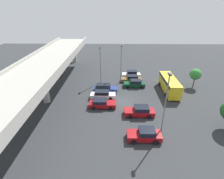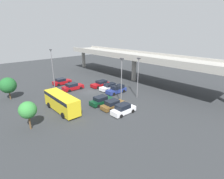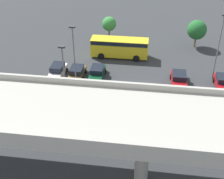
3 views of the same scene
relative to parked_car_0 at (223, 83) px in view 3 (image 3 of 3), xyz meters
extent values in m
plane|color=#2D3033|center=(9.70, 2.28, -0.74)|extent=(106.64, 106.64, 0.00)
cube|color=#9E9B93|center=(9.70, 16.57, 5.89)|extent=(49.76, 7.98, 0.90)
cube|color=#9E9B93|center=(9.70, 12.73, 6.62)|extent=(49.76, 0.30, 0.55)
cube|color=#9E9B93|center=(9.70, 20.41, 6.62)|extent=(49.76, 0.30, 0.55)
cylinder|color=#9E9B93|center=(9.70, 16.57, 2.35)|extent=(1.21, 1.21, 6.18)
cube|color=maroon|center=(0.00, 0.09, -0.17)|extent=(1.90, 4.53, 0.76)
cube|color=black|center=(0.00, -0.25, 0.54)|extent=(1.75, 2.11, 0.65)
cylinder|color=black|center=(0.97, 1.49, -0.39)|extent=(0.22, 0.70, 0.70)
cylinder|color=black|center=(0.97, -1.32, -0.39)|extent=(0.22, 0.70, 0.70)
cube|color=maroon|center=(5.68, 0.03, -0.17)|extent=(1.93, 4.82, 0.77)
cube|color=black|center=(5.68, -0.29, 0.54)|extent=(1.77, 2.31, 0.65)
cylinder|color=black|center=(4.69, 1.52, -0.41)|extent=(0.22, 0.66, 0.66)
cylinder|color=black|center=(6.66, 1.52, -0.41)|extent=(0.22, 0.66, 0.66)
cylinder|color=black|center=(4.69, -1.46, -0.41)|extent=(0.22, 0.66, 0.66)
cylinder|color=black|center=(6.66, -1.46, -0.41)|extent=(0.22, 0.66, 0.66)
cube|color=maroon|center=(8.09, 6.15, -0.20)|extent=(1.94, 4.63, 0.72)
cube|color=black|center=(8.09, 6.55, 0.44)|extent=(1.79, 2.34, 0.56)
cylinder|color=black|center=(9.08, 4.71, -0.41)|extent=(0.22, 0.67, 0.67)
cylinder|color=black|center=(7.09, 4.71, -0.41)|extent=(0.22, 0.67, 0.67)
cylinder|color=black|center=(9.08, 7.58, -0.41)|extent=(0.22, 0.67, 0.67)
cylinder|color=black|center=(7.09, 7.58, -0.41)|extent=(0.22, 0.67, 0.67)
cube|color=silver|center=(11.34, 6.28, -0.19)|extent=(1.70, 4.75, 0.74)
cube|color=black|center=(11.34, 6.43, 0.47)|extent=(1.56, 2.62, 0.58)
cylinder|color=black|center=(12.21, 4.81, -0.42)|extent=(0.22, 0.64, 0.64)
cylinder|color=black|center=(10.47, 4.81, -0.42)|extent=(0.22, 0.64, 0.64)
cylinder|color=black|center=(12.21, 7.75, -0.42)|extent=(0.22, 0.64, 0.64)
cylinder|color=black|center=(10.47, 7.75, -0.42)|extent=(0.22, 0.64, 0.64)
cube|color=navy|center=(14.04, 5.97, -0.17)|extent=(1.73, 4.82, 0.77)
cube|color=black|center=(14.04, 6.34, 0.59)|extent=(1.59, 2.86, 0.74)
cylinder|color=black|center=(14.93, 4.48, -0.41)|extent=(0.22, 0.66, 0.66)
cylinder|color=black|center=(13.15, 4.48, -0.41)|extent=(0.22, 0.66, 0.66)
cylinder|color=black|center=(14.93, 7.46, -0.41)|extent=(0.22, 0.66, 0.66)
cylinder|color=black|center=(13.15, 7.46, -0.41)|extent=(0.22, 0.66, 0.66)
cube|color=#0C381E|center=(16.68, -0.23, -0.20)|extent=(1.80, 4.57, 0.74)
cube|color=black|center=(16.68, -0.51, 0.50)|extent=(1.66, 2.26, 0.67)
cylinder|color=black|center=(15.75, 1.19, -0.44)|extent=(0.22, 0.61, 0.61)
cylinder|color=black|center=(17.60, 1.19, -0.44)|extent=(0.22, 0.61, 0.61)
cylinder|color=black|center=(15.75, -1.64, -0.44)|extent=(0.22, 0.61, 0.61)
cylinder|color=black|center=(17.60, -1.64, -0.44)|extent=(0.22, 0.61, 0.61)
cube|color=brown|center=(19.44, 0.23, -0.24)|extent=(1.80, 4.75, 0.68)
cube|color=black|center=(19.44, -0.09, 0.45)|extent=(1.66, 2.31, 0.70)
cylinder|color=black|center=(18.52, 1.70, -0.44)|extent=(0.22, 0.61, 0.61)
cylinder|color=black|center=(20.36, 1.70, -0.44)|extent=(0.22, 0.61, 0.61)
cylinder|color=black|center=(18.52, -1.24, -0.44)|extent=(0.22, 0.61, 0.61)
cylinder|color=black|center=(20.36, -1.24, -0.44)|extent=(0.22, 0.61, 0.61)
cube|color=silver|center=(22.16, 0.00, -0.18)|extent=(1.73, 4.45, 0.79)
cube|color=black|center=(22.16, -0.17, 0.59)|extent=(1.59, 2.31, 0.75)
cylinder|color=black|center=(21.28, 1.37, -0.44)|extent=(0.22, 0.61, 0.61)
cylinder|color=black|center=(23.05, 1.37, -0.44)|extent=(0.22, 0.61, 0.61)
cylinder|color=black|center=(21.28, -1.38, -0.44)|extent=(0.22, 0.61, 0.61)
cylinder|color=black|center=(23.05, -1.38, -0.44)|extent=(0.22, 0.61, 0.61)
cube|color=gold|center=(14.38, -7.10, 0.86)|extent=(8.64, 2.33, 2.67)
cube|color=black|center=(14.38, -7.10, 1.82)|extent=(8.47, 2.38, 0.59)
cylinder|color=black|center=(17.06, -5.92, -0.25)|extent=(0.98, 0.29, 0.98)
cylinder|color=black|center=(17.06, -8.29, -0.25)|extent=(0.98, 0.29, 0.98)
cylinder|color=black|center=(11.70, -5.92, -0.25)|extent=(0.98, 0.29, 0.98)
cylinder|color=black|center=(11.70, -8.29, -0.25)|extent=(0.98, 0.29, 0.98)
cylinder|color=slate|center=(1.00, -2.41, 3.68)|extent=(0.16, 0.16, 8.85)
cylinder|color=slate|center=(18.90, 7.27, 3.23)|extent=(0.16, 0.16, 7.95)
cube|color=#333338|center=(18.90, 7.27, 7.30)|extent=(0.70, 0.35, 0.20)
cylinder|color=slate|center=(18.88, 2.68, 3.43)|extent=(0.16, 0.16, 8.35)
cube|color=#333338|center=(18.88, 2.68, 7.71)|extent=(0.70, 0.35, 0.20)
cylinder|color=brown|center=(2.56, -12.42, 0.06)|extent=(0.24, 0.24, 1.61)
sphere|color=#1E5B28|center=(2.56, -12.42, 2.19)|extent=(3.11, 3.11, 3.11)
cylinder|color=brown|center=(16.86, -13.15, 0.21)|extent=(0.24, 0.24, 1.91)
sphere|color=#337F38|center=(16.86, -13.15, 2.18)|extent=(2.38, 2.38, 2.38)
camera|label=1|loc=(-18.23, 4.02, 15.53)|focal=28.00mm
camera|label=2|loc=(40.51, -18.92, 12.41)|focal=28.00mm
camera|label=3|loc=(9.65, 35.97, 21.21)|focal=50.00mm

